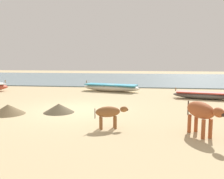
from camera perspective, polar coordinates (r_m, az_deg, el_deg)
The scene contains 8 objects.
ground at distance 10.39m, azimuth -9.46°, elevation -4.98°, with size 80.00×80.00×0.00m, color tan.
sea_water at distance 28.69m, azimuth 1.93°, elevation 2.79°, with size 60.00×20.00×0.08m, color slate.
fishing_boat_1 at distance 14.17m, azimuth 21.41°, elevation -1.28°, with size 3.45×1.48×0.59m.
fishing_boat_2 at distance 16.48m, azimuth -0.28°, elevation 0.51°, with size 4.31×2.00×0.71m.
cow_adult_rust at distance 7.15m, azimuth 20.92°, elevation -5.06°, with size 0.91×1.44×0.98m.
calf_near_brown at distance 7.44m, azimuth -0.70°, elevation -5.64°, with size 1.06×0.59×0.71m.
debris_pile_0 at distance 10.02m, azimuth -12.82°, elevation -4.43°, with size 1.28×1.28×0.37m, color brown.
debris_pile_1 at distance 10.36m, azimuth -23.97°, elevation -4.42°, with size 1.34×1.34×0.40m, color brown.
Camera 1 is at (3.11, -9.68, 2.14)m, focal length 37.57 mm.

